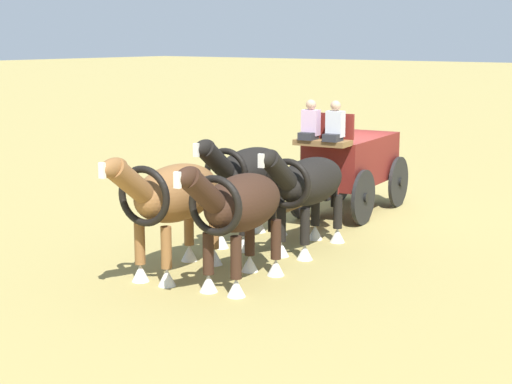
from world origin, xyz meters
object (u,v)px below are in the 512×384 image
Objects in this scene: draft_horse_lead_near at (239,207)px; draft_horse_lead_off at (173,197)px; show_wagon at (349,162)px; draft_horse_rear_near at (307,185)px; draft_horse_rear_off at (248,175)px.

draft_horse_lead_near is 1.30m from draft_horse_lead_off.
draft_horse_lead_near is 0.94× the size of draft_horse_lead_off.
draft_horse_rear_near is at bearing 18.44° from show_wagon.
show_wagon is 1.81× the size of draft_horse_rear_off.
show_wagon reaches higher than draft_horse_lead_off.
draft_horse_lead_off is (2.74, -0.92, 0.08)m from draft_horse_rear_near.
draft_horse_rear_near is (3.46, 1.15, 0.08)m from show_wagon.
show_wagon is 1.84× the size of draft_horse_lead_off.
draft_horse_lead_off is (6.21, 0.23, 0.17)m from show_wagon.
draft_horse_lead_off is (2.56, 0.37, -0.00)m from draft_horse_rear_off.
show_wagon is 3.65m from draft_horse_rear_off.
show_wagon reaches higher than draft_horse_rear_near.
draft_horse_rear_off is (3.64, -0.13, 0.17)m from show_wagon.
draft_horse_lead_off is at bearing -18.52° from draft_horse_rear_near.
draft_horse_rear_off is at bearing -145.25° from draft_horse_lead_near.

